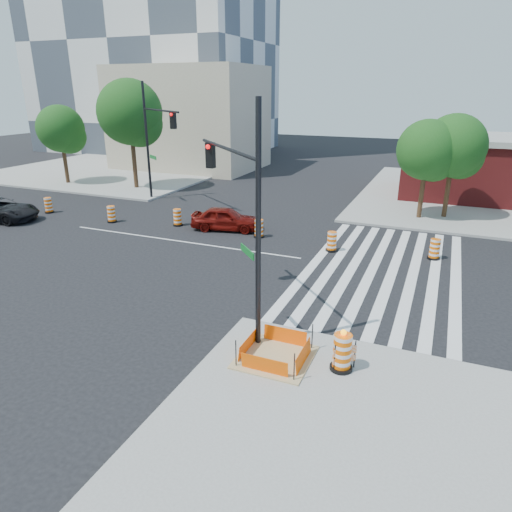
# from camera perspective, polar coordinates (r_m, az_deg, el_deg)

# --- Properties ---
(ground) EXTENTS (120.00, 120.00, 0.00)m
(ground) POSITION_cam_1_polar(r_m,az_deg,el_deg) (25.47, -9.57, 1.84)
(ground) COLOR black
(ground) RESTS_ON ground
(sidewalk_nw) EXTENTS (22.00, 22.00, 0.15)m
(sidewalk_nw) POSITION_cam_1_polar(r_m,az_deg,el_deg) (50.00, -16.38, 10.45)
(sidewalk_nw) COLOR gray
(sidewalk_nw) RESTS_ON ground
(crosswalk_east) EXTENTS (6.75, 13.50, 0.01)m
(crosswalk_east) POSITION_cam_1_polar(r_m,az_deg,el_deg) (21.94, 15.52, -1.68)
(crosswalk_east) COLOR silver
(crosswalk_east) RESTS_ON ground
(lane_centerline) EXTENTS (14.00, 0.12, 0.01)m
(lane_centerline) POSITION_cam_1_polar(r_m,az_deg,el_deg) (25.47, -9.57, 1.85)
(lane_centerline) COLOR silver
(lane_centerline) RESTS_ON ground
(excavation_pit) EXTENTS (2.20, 2.20, 0.90)m
(excavation_pit) POSITION_cam_1_polar(r_m,az_deg,el_deg) (14.32, 2.41, -12.34)
(excavation_pit) COLOR tan
(excavation_pit) RESTS_ON ground
(beige_midrise) EXTENTS (14.00, 10.00, 10.00)m
(beige_midrise) POSITION_cam_1_polar(r_m,az_deg,el_deg) (49.31, -8.26, 16.69)
(beige_midrise) COLOR #B7A88B
(beige_midrise) RESTS_ON ground
(red_coupe) EXTENTS (4.28, 2.48, 1.37)m
(red_coupe) POSITION_cam_1_polar(r_m,az_deg,el_deg) (27.02, -3.82, 4.68)
(red_coupe) COLOR #5F0C08
(red_coupe) RESTS_ON ground
(signal_pole_se) EXTENTS (4.10, 4.19, 7.58)m
(signal_pole_se) POSITION_cam_1_polar(r_m,az_deg,el_deg) (14.76, -2.03, 7.43)
(signal_pole_se) COLOR black
(signal_pole_se) RESTS_ON ground
(signal_pole_nw) EXTENTS (5.17, 3.72, 8.24)m
(signal_pole_nw) POSITION_cam_1_polar(r_m,az_deg,el_deg) (33.46, -12.58, 14.89)
(signal_pole_nw) COLOR black
(signal_pole_nw) RESTS_ON ground
(pit_drum) EXTENTS (0.67, 0.67, 1.32)m
(pit_drum) POSITION_cam_1_polar(r_m,az_deg,el_deg) (13.77, 10.71, -11.84)
(pit_drum) COLOR black
(pit_drum) RESTS_ON ground
(barricade) EXTENTS (0.57, 0.55, 0.89)m
(barricade) POSITION_cam_1_polar(r_m,az_deg,el_deg) (13.80, 11.04, -12.07)
(barricade) COLOR #FC6205
(barricade) RESTS_ON ground
(tree_north_a) EXTENTS (3.91, 3.91, 6.64)m
(tree_north_a) POSITION_cam_1_polar(r_m,az_deg,el_deg) (43.08, -23.13, 14.11)
(tree_north_a) COLOR #382314
(tree_north_a) RESTS_ON ground
(tree_north_b) EXTENTS (5.10, 5.10, 8.67)m
(tree_north_b) POSITION_cam_1_polar(r_m,az_deg,el_deg) (38.97, -15.36, 16.51)
(tree_north_b) COLOR #382314
(tree_north_b) RESTS_ON ground
(tree_north_c) EXTENTS (3.66, 3.66, 6.21)m
(tree_north_c) POSITION_cam_1_polar(r_m,az_deg,el_deg) (30.39, 20.64, 11.92)
(tree_north_c) COLOR #382314
(tree_north_c) RESTS_ON ground
(tree_north_d) EXTENTS (3.84, 3.84, 6.54)m
(tree_north_d) POSITION_cam_1_polar(r_m,az_deg,el_deg) (31.12, 23.54, 12.12)
(tree_north_d) COLOR #382314
(tree_north_d) RESTS_ON ground
(median_drum_0) EXTENTS (0.60, 0.60, 1.02)m
(median_drum_0) POSITION_cam_1_polar(r_m,az_deg,el_deg) (33.86, -24.51, 5.74)
(median_drum_0) COLOR black
(median_drum_0) RESTS_ON ground
(median_drum_1) EXTENTS (0.60, 0.60, 1.02)m
(median_drum_1) POSITION_cam_1_polar(r_m,az_deg,el_deg) (30.01, -17.62, 4.94)
(median_drum_1) COLOR black
(median_drum_1) RESTS_ON ground
(median_drum_2) EXTENTS (0.60, 0.60, 1.02)m
(median_drum_2) POSITION_cam_1_polar(r_m,az_deg,el_deg) (28.29, -9.79, 4.71)
(median_drum_2) COLOR black
(median_drum_2) RESTS_ON ground
(median_drum_3) EXTENTS (0.60, 0.60, 1.18)m
(median_drum_3) POSITION_cam_1_polar(r_m,az_deg,el_deg) (25.65, 0.37, 3.41)
(median_drum_3) COLOR black
(median_drum_3) RESTS_ON ground
(median_drum_4) EXTENTS (0.60, 0.60, 1.02)m
(median_drum_4) POSITION_cam_1_polar(r_m,az_deg,el_deg) (23.77, 9.45, 1.72)
(median_drum_4) COLOR black
(median_drum_4) RESTS_ON ground
(median_drum_5) EXTENTS (0.60, 0.60, 1.02)m
(median_drum_5) POSITION_cam_1_polar(r_m,az_deg,el_deg) (23.99, 21.42, 0.73)
(median_drum_5) COLOR black
(median_drum_5) RESTS_ON ground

